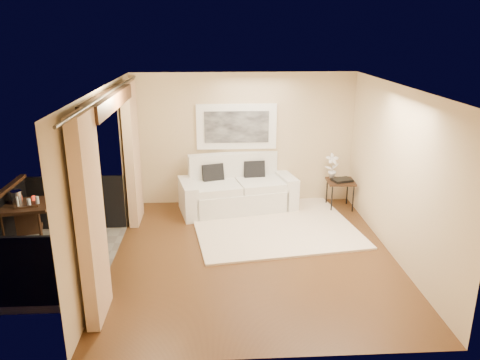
{
  "coord_description": "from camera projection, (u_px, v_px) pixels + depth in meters",
  "views": [
    {
      "loc": [
        -0.61,
        -6.83,
        3.53
      ],
      "look_at": [
        -0.18,
        0.74,
        1.05
      ],
      "focal_mm": 35.0,
      "sensor_mm": 36.0,
      "label": 1
    }
  ],
  "objects": [
    {
      "name": "balcony",
      "position": [
        45.0,
        250.0,
        7.38
      ],
      "size": [
        1.81,
        2.6,
        1.17
      ],
      "color": "#605B56",
      "rests_on": "ground"
    },
    {
      "name": "sofa",
      "position": [
        237.0,
        190.0,
        9.48
      ],
      "size": [
        2.43,
        1.43,
        1.09
      ],
      "rotation": [
        0.0,
        0.0,
        0.21
      ],
      "color": "silver",
      "rests_on": "floor"
    },
    {
      "name": "glass_b",
      "position": [
        37.0,
        200.0,
        7.5
      ],
      "size": [
        0.06,
        0.06,
        0.12
      ],
      "primitive_type": "cylinder",
      "color": "silver",
      "rests_on": "bistro_table"
    },
    {
      "name": "orchid",
      "position": [
        332.0,
        166.0,
        9.5
      ],
      "size": [
        0.28,
        0.2,
        0.52
      ],
      "primitive_type": "imported",
      "rotation": [
        0.0,
        0.0,
        0.08
      ],
      "color": "white",
      "rests_on": "side_table"
    },
    {
      "name": "balcony_chair_far",
      "position": [
        29.0,
        226.0,
        7.52
      ],
      "size": [
        0.46,
        0.47,
        0.86
      ],
      "rotation": [
        0.0,
        0.0,
        3.44
      ],
      "color": "#331D11",
      "rests_on": "balcony"
    },
    {
      "name": "candle",
      "position": [
        34.0,
        198.0,
        7.66
      ],
      "size": [
        0.06,
        0.06,
        0.07
      ],
      "primitive_type": "cylinder",
      "color": "red",
      "rests_on": "bistro_table"
    },
    {
      "name": "balcony_chair_near",
      "position": [
        75.0,
        236.0,
        6.97
      ],
      "size": [
        0.42,
        0.43,
        0.97
      ],
      "rotation": [
        0.0,
        0.0,
        -0.01
      ],
      "color": "#331D11",
      "rests_on": "balcony"
    },
    {
      "name": "glass_a",
      "position": [
        29.0,
        202.0,
        7.4
      ],
      "size": [
        0.06,
        0.06,
        0.12
      ],
      "primitive_type": "cylinder",
      "color": "silver",
      "rests_on": "bistro_table"
    },
    {
      "name": "floor",
      "position": [
        254.0,
        255.0,
        7.61
      ],
      "size": [
        5.0,
        5.0,
        0.0
      ],
      "primitive_type": "plane",
      "color": "#523218",
      "rests_on": "ground"
    },
    {
      "name": "side_table",
      "position": [
        341.0,
        183.0,
        9.45
      ],
      "size": [
        0.57,
        0.57,
        0.59
      ],
      "rotation": [
        0.0,
        0.0,
        -0.05
      ],
      "color": "#331D11",
      "rests_on": "floor"
    },
    {
      "name": "tray",
      "position": [
        342.0,
        180.0,
        9.38
      ],
      "size": [
        0.44,
        0.37,
        0.05
      ],
      "primitive_type": "cube",
      "rotation": [
        0.0,
        0.0,
        0.26
      ],
      "color": "black",
      "rests_on": "side_table"
    },
    {
      "name": "artwork",
      "position": [
        237.0,
        127.0,
        9.44
      ],
      "size": [
        1.62,
        0.07,
        0.92
      ],
      "color": "white",
      "rests_on": "room_shell"
    },
    {
      "name": "vase",
      "position": [
        17.0,
        202.0,
        7.33
      ],
      "size": [
        0.04,
        0.04,
        0.18
      ],
      "primitive_type": "cylinder",
      "color": "white",
      "rests_on": "bistro_table"
    },
    {
      "name": "room_shell",
      "position": [
        108.0,
        101.0,
        6.71
      ],
      "size": [
        5.0,
        6.4,
        5.0
      ],
      "color": "white",
      "rests_on": "ground"
    },
    {
      "name": "ice_bucket",
      "position": [
        17.0,
        197.0,
        7.52
      ],
      "size": [
        0.18,
        0.18,
        0.2
      ],
      "primitive_type": "cylinder",
      "color": "silver",
      "rests_on": "bistro_table"
    },
    {
      "name": "curtains",
      "position": [
        116.0,
        179.0,
        7.08
      ],
      "size": [
        0.16,
        4.8,
        2.64
      ],
      "color": "#D5AA83",
      "rests_on": "ground"
    },
    {
      "name": "rug",
      "position": [
        274.0,
        226.0,
        8.67
      ],
      "size": [
        3.21,
        2.89,
        0.04
      ],
      "primitive_type": "cube",
      "rotation": [
        0.0,
        0.0,
        0.14
      ],
      "color": "#F4DFC4",
      "rests_on": "floor"
    },
    {
      "name": "bistro_table",
      "position": [
        26.0,
        209.0,
        7.52
      ],
      "size": [
        0.81,
        0.81,
        0.83
      ],
      "rotation": [
        0.0,
        0.0,
        0.16
      ],
      "color": "#331D11",
      "rests_on": "balcony"
    }
  ]
}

